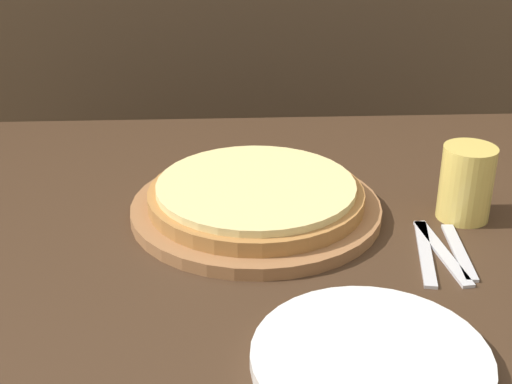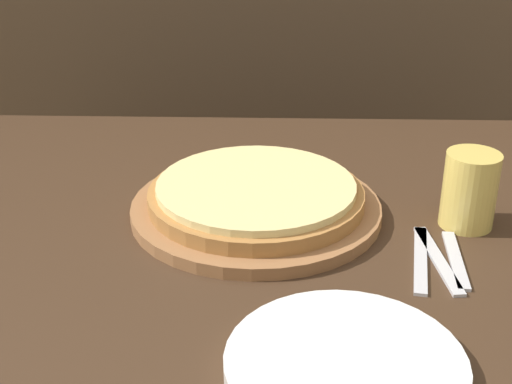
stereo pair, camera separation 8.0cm
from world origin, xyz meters
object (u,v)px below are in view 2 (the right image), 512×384
object	(u,v)px
fork	(420,259)
spoon	(456,260)
dinner_knife	(438,259)
beer_glass	(470,187)
dinner_plate	(345,364)
pizza_on_board	(256,200)

from	to	relation	value
fork	spoon	xyz separation A→B (m)	(0.05, 0.00, 0.00)
fork	spoon	world-z (taller)	same
dinner_knife	beer_glass	bearing A→B (deg)	60.25
dinner_plate	spoon	size ratio (longest dim) A/B	1.73
pizza_on_board	dinner_knife	bearing A→B (deg)	-27.44
beer_glass	fork	xyz separation A→B (m)	(-0.09, -0.11, -0.06)
dinner_plate	spoon	distance (m)	0.30
dinner_knife	fork	bearing A→B (deg)	180.00
beer_glass	dinner_knife	xyz separation A→B (m)	(-0.06, -0.11, -0.06)
fork	dinner_knife	bearing A→B (deg)	0.00
beer_glass	dinner_knife	distance (m)	0.14
pizza_on_board	beer_glass	distance (m)	0.33
fork	dinner_knife	size ratio (longest dim) A/B	1.00
beer_glass	spoon	bearing A→B (deg)	-109.30
dinner_plate	spoon	xyz separation A→B (m)	(0.18, 0.24, -0.01)
dinner_plate	dinner_knife	bearing A→B (deg)	57.86
pizza_on_board	fork	distance (m)	0.28
fork	spoon	bearing A→B (deg)	0.00
dinner_plate	beer_glass	bearing A→B (deg)	58.61
beer_glass	dinner_plate	bearing A→B (deg)	-121.39
fork	spoon	distance (m)	0.05
beer_glass	fork	world-z (taller)	beer_glass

